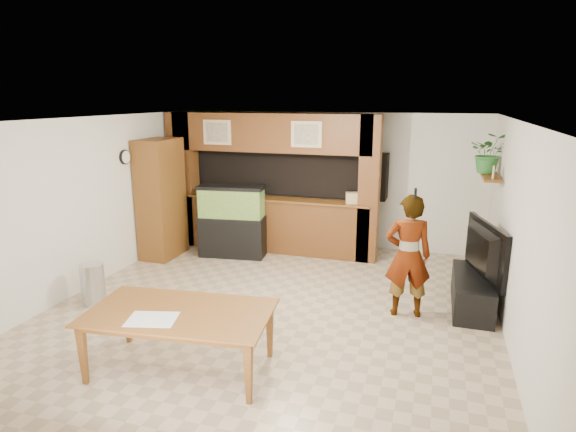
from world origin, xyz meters
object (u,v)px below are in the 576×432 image
(person, at_px, (408,256))
(pantry_cabinet, at_px, (161,199))
(television, at_px, (476,250))
(aquarium, at_px, (232,222))
(dining_table, at_px, (180,342))

(person, bearing_deg, pantry_cabinet, -26.83)
(pantry_cabinet, bearing_deg, television, -7.82)
(pantry_cabinet, distance_m, aquarium, 1.35)
(television, distance_m, person, 1.01)
(pantry_cabinet, bearing_deg, dining_table, -56.27)
(pantry_cabinet, bearing_deg, person, -15.43)
(aquarium, xyz_separation_m, person, (3.24, -1.59, 0.19))
(television, distance_m, dining_table, 4.10)
(pantry_cabinet, relative_size, aquarium, 1.63)
(dining_table, bearing_deg, pantry_cabinet, 117.42)
(aquarium, height_order, person, person)
(pantry_cabinet, bearing_deg, aquarium, 16.27)
(television, bearing_deg, person, 103.62)
(aquarium, height_order, television, aquarium)
(dining_table, bearing_deg, aquarium, 99.10)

